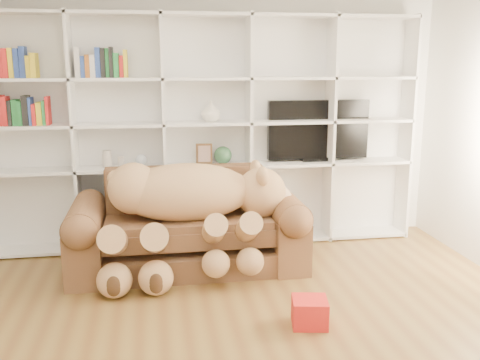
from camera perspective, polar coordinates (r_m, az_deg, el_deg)
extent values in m
plane|color=brown|center=(3.75, 0.53, -18.33)|extent=(5.00, 5.00, 0.00)
cube|color=silver|center=(5.72, -3.78, 6.80)|extent=(5.00, 0.02, 2.70)
cube|color=white|center=(5.70, -3.72, 5.27)|extent=(4.40, 0.03, 2.40)
cube|color=white|center=(5.57, -17.23, 4.56)|extent=(0.03, 0.35, 2.40)
cube|color=white|center=(5.52, -8.12, 4.92)|extent=(0.03, 0.35, 2.40)
cube|color=white|center=(5.61, 0.94, 5.17)|extent=(0.03, 0.35, 2.40)
cube|color=white|center=(5.83, 9.52, 5.28)|extent=(0.03, 0.35, 2.40)
cube|color=white|center=(6.17, 17.32, 5.28)|extent=(0.03, 0.35, 2.40)
cube|color=white|center=(5.82, -3.40, -6.44)|extent=(4.40, 0.35, 0.03)
cube|color=white|center=(5.60, -3.51, 1.51)|extent=(4.40, 0.35, 0.03)
cube|color=white|center=(5.53, -3.57, 6.09)|extent=(4.40, 0.35, 0.03)
cube|color=white|center=(5.50, -3.63, 10.75)|extent=(4.40, 0.35, 0.03)
cube|color=white|center=(5.52, -3.73, 17.20)|extent=(4.40, 0.35, 0.03)
cube|color=brown|center=(5.15, -5.50, -8.13)|extent=(2.07, 0.84, 0.22)
cube|color=brown|center=(5.02, -5.56, -4.74)|extent=(1.54, 0.69, 0.30)
cube|color=brown|center=(5.34, -5.90, -1.39)|extent=(1.54, 0.20, 0.54)
cube|color=brown|center=(5.12, -15.99, -6.75)|extent=(0.32, 0.94, 0.54)
cube|color=brown|center=(5.23, 4.68, -5.89)|extent=(0.32, 0.94, 0.54)
cylinder|color=brown|center=(5.04, -16.18, -3.84)|extent=(0.32, 0.89, 0.32)
cylinder|color=brown|center=(5.15, 4.74, -3.03)|extent=(0.32, 0.89, 0.32)
ellipsoid|color=tan|center=(4.91, -5.79, -1.30)|extent=(1.23, 0.60, 0.53)
sphere|color=tan|center=(4.89, -11.27, -0.89)|extent=(0.47, 0.47, 0.47)
sphere|color=tan|center=(5.01, 2.26, -1.35)|extent=(0.47, 0.47, 0.47)
sphere|color=beige|center=(5.06, 4.26, -1.96)|extent=(0.23, 0.23, 0.23)
sphere|color=#3D2716|center=(5.09, 5.25, -2.04)|extent=(0.07, 0.07, 0.07)
ellipsoid|color=tan|center=(4.80, 2.42, 0.39)|extent=(0.11, 0.18, 0.18)
ellipsoid|color=tan|center=(5.12, 1.67, 1.16)|extent=(0.11, 0.18, 0.18)
sphere|color=tan|center=(4.88, -13.07, 0.14)|extent=(0.16, 0.16, 0.16)
cylinder|color=tan|center=(4.71, -2.87, -5.50)|extent=(0.20, 0.57, 0.41)
cylinder|color=tan|center=(4.75, 0.72, -5.33)|extent=(0.20, 0.57, 0.41)
cylinder|color=tan|center=(4.71, -13.26, -6.38)|extent=(0.23, 0.66, 0.48)
cylinder|color=tan|center=(4.69, -9.10, -6.25)|extent=(0.23, 0.66, 0.48)
sphere|color=tan|center=(4.62, -2.57, -8.95)|extent=(0.24, 0.24, 0.24)
sphere|color=tan|center=(4.66, 1.11, -8.74)|extent=(0.24, 0.24, 0.24)
sphere|color=tan|center=(4.64, -13.23, -10.33)|extent=(0.30, 0.30, 0.30)
sphere|color=tan|center=(4.62, -8.96, -10.21)|extent=(0.30, 0.30, 0.30)
cube|color=#5E1110|center=(5.16, -10.79, -2.05)|extent=(0.41, 0.33, 0.37)
cube|color=red|center=(4.11, 7.44, -13.80)|extent=(0.30, 0.28, 0.21)
cube|color=black|center=(5.84, 8.34, 5.36)|extent=(1.11, 0.08, 0.63)
cube|color=black|center=(5.89, 8.24, 2.29)|extent=(0.37, 0.18, 0.04)
cube|color=#51351B|center=(5.58, -3.84, 2.83)|extent=(0.17, 0.04, 0.21)
sphere|color=#2E5937|center=(5.60, -1.84, 2.66)|extent=(0.19, 0.19, 0.19)
cylinder|color=beige|center=(5.57, -13.98, 2.19)|extent=(0.12, 0.12, 0.18)
cylinder|color=beige|center=(5.57, -12.58, 1.91)|extent=(0.08, 0.08, 0.11)
sphere|color=silver|center=(5.56, -10.47, 2.10)|extent=(0.12, 0.12, 0.12)
imported|color=white|center=(5.53, -3.14, 7.32)|extent=(0.23, 0.23, 0.21)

